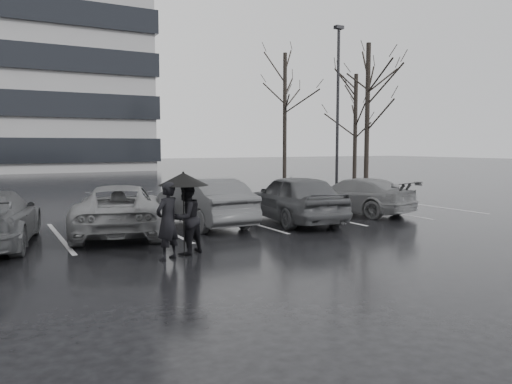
{
  "coord_description": "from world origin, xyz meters",
  "views": [
    {
      "loc": [
        -6.67,
        -11.44,
        2.42
      ],
      "look_at": [
        0.11,
        1.0,
        1.1
      ],
      "focal_mm": 35.0,
      "sensor_mm": 36.0,
      "label": 1
    }
  ],
  "objects_px": {
    "tree_north": "(285,118)",
    "car_west_a": "(204,202)",
    "pedestrian_right": "(186,218)",
    "car_west_b": "(119,209)",
    "tree_east": "(367,117)",
    "tree_ne": "(355,129)",
    "car_east": "(355,196)",
    "pedestrian_left": "(167,221)",
    "car_main": "(294,198)",
    "lamp_post": "(338,118)"
  },
  "relations": [
    {
      "from": "tree_north",
      "to": "car_west_a",
      "type": "bearing_deg",
      "value": -129.37
    },
    {
      "from": "pedestrian_right",
      "to": "car_west_a",
      "type": "bearing_deg",
      "value": -145.47
    },
    {
      "from": "car_west_b",
      "to": "tree_east",
      "type": "xyz_separation_m",
      "value": [
        15.46,
        7.66,
        3.33
      ]
    },
    {
      "from": "car_west_b",
      "to": "tree_ne",
      "type": "distance_m",
      "value": 21.6
    },
    {
      "from": "tree_east",
      "to": "tree_north",
      "type": "height_order",
      "value": "tree_north"
    },
    {
      "from": "car_west_a",
      "to": "tree_ne",
      "type": "xyz_separation_m",
      "value": [
        15.34,
        11.43,
        2.78
      ]
    },
    {
      "from": "car_east",
      "to": "pedestrian_left",
      "type": "xyz_separation_m",
      "value": [
        -8.19,
        -3.77,
        0.19
      ]
    },
    {
      "from": "car_west_a",
      "to": "tree_ne",
      "type": "bearing_deg",
      "value": -145.62
    },
    {
      "from": "car_west_a",
      "to": "car_west_b",
      "type": "relative_size",
      "value": 0.9
    },
    {
      "from": "tree_east",
      "to": "car_west_b",
      "type": "bearing_deg",
      "value": -153.65
    },
    {
      "from": "car_west_a",
      "to": "tree_east",
      "type": "distance_m",
      "value": 15.2
    },
    {
      "from": "car_west_a",
      "to": "car_west_b",
      "type": "bearing_deg",
      "value": 2.6
    },
    {
      "from": "car_main",
      "to": "tree_north",
      "type": "xyz_separation_m",
      "value": [
        9.12,
        15.25,
        3.48
      ]
    },
    {
      "from": "car_west_b",
      "to": "lamp_post",
      "type": "relative_size",
      "value": 0.59
    },
    {
      "from": "tree_ne",
      "to": "tree_north",
      "type": "bearing_deg",
      "value": 139.4
    },
    {
      "from": "lamp_post",
      "to": "tree_ne",
      "type": "height_order",
      "value": "lamp_post"
    },
    {
      "from": "lamp_post",
      "to": "tree_east",
      "type": "relative_size",
      "value": 1.03
    },
    {
      "from": "car_main",
      "to": "pedestrian_right",
      "type": "height_order",
      "value": "pedestrian_right"
    },
    {
      "from": "pedestrian_right",
      "to": "tree_east",
      "type": "distance_m",
      "value": 18.72
    },
    {
      "from": "car_west_a",
      "to": "lamp_post",
      "type": "distance_m",
      "value": 11.56
    },
    {
      "from": "lamp_post",
      "to": "tree_north",
      "type": "bearing_deg",
      "value": 75.01
    },
    {
      "from": "car_west_a",
      "to": "tree_north",
      "type": "relative_size",
      "value": 0.51
    },
    {
      "from": "pedestrian_right",
      "to": "lamp_post",
      "type": "distance_m",
      "value": 15.12
    },
    {
      "from": "car_east",
      "to": "pedestrian_right",
      "type": "height_order",
      "value": "pedestrian_right"
    },
    {
      "from": "pedestrian_left",
      "to": "tree_ne",
      "type": "bearing_deg",
      "value": -169.43
    },
    {
      "from": "car_west_b",
      "to": "pedestrian_left",
      "type": "height_order",
      "value": "pedestrian_left"
    },
    {
      "from": "tree_ne",
      "to": "car_east",
      "type": "bearing_deg",
      "value": -129.69
    },
    {
      "from": "car_west_a",
      "to": "car_east",
      "type": "relative_size",
      "value": 0.99
    },
    {
      "from": "tree_ne",
      "to": "tree_north",
      "type": "height_order",
      "value": "tree_north"
    },
    {
      "from": "tree_north",
      "to": "lamp_post",
      "type": "bearing_deg",
      "value": -104.99
    },
    {
      "from": "car_east",
      "to": "tree_east",
      "type": "xyz_separation_m",
      "value": [
        7.13,
        7.6,
        3.36
      ]
    },
    {
      "from": "lamp_post",
      "to": "pedestrian_left",
      "type": "bearing_deg",
      "value": -140.97
    },
    {
      "from": "car_east",
      "to": "car_main",
      "type": "bearing_deg",
      "value": -3.17
    },
    {
      "from": "car_east",
      "to": "lamp_post",
      "type": "bearing_deg",
      "value": -138.03
    },
    {
      "from": "pedestrian_left",
      "to": "lamp_post",
      "type": "xyz_separation_m",
      "value": [
        12.01,
        9.73,
        2.92
      ]
    },
    {
      "from": "car_main",
      "to": "car_east",
      "type": "relative_size",
      "value": 1.03
    },
    {
      "from": "car_west_b",
      "to": "tree_ne",
      "type": "relative_size",
      "value": 0.69
    },
    {
      "from": "car_east",
      "to": "tree_east",
      "type": "height_order",
      "value": "tree_east"
    },
    {
      "from": "car_west_b",
      "to": "car_east",
      "type": "xyz_separation_m",
      "value": [
        8.33,
        0.06,
        -0.04
      ]
    },
    {
      "from": "car_east",
      "to": "tree_east",
      "type": "distance_m",
      "value": 10.95
    },
    {
      "from": "car_west_a",
      "to": "pedestrian_right",
      "type": "bearing_deg",
      "value": 59.55
    },
    {
      "from": "tree_north",
      "to": "car_main",
      "type": "bearing_deg",
      "value": -120.87
    },
    {
      "from": "car_main",
      "to": "car_east",
      "type": "height_order",
      "value": "car_main"
    },
    {
      "from": "car_main",
      "to": "lamp_post",
      "type": "xyz_separation_m",
      "value": [
        6.8,
        6.62,
        2.99
      ]
    },
    {
      "from": "car_main",
      "to": "lamp_post",
      "type": "height_order",
      "value": "lamp_post"
    },
    {
      "from": "tree_east",
      "to": "tree_ne",
      "type": "xyz_separation_m",
      "value": [
        2.5,
        4.0,
        -0.5
      ]
    },
    {
      "from": "car_west_b",
      "to": "lamp_post",
      "type": "distance_m",
      "value": 13.9
    },
    {
      "from": "pedestrian_right",
      "to": "tree_north",
      "type": "xyz_separation_m",
      "value": [
        13.78,
        18.04,
        3.44
      ]
    },
    {
      "from": "pedestrian_right",
      "to": "tree_east",
      "type": "relative_size",
      "value": 0.2
    },
    {
      "from": "car_main",
      "to": "pedestrian_left",
      "type": "relative_size",
      "value": 2.71
    }
  ]
}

